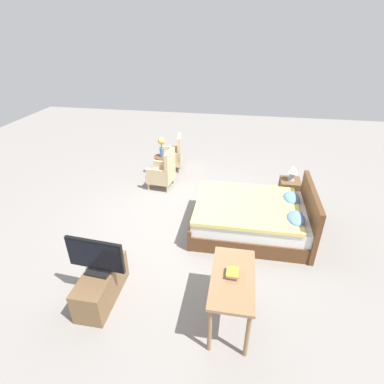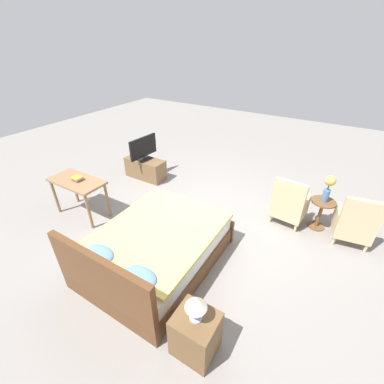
{
  "view_description": "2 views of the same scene",
  "coord_description": "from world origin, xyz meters",
  "px_view_note": "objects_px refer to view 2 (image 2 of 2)",
  "views": [
    {
      "loc": [
        4.69,
        0.87,
        3.36
      ],
      "look_at": [
        0.01,
        0.06,
        0.68
      ],
      "focal_mm": 28.0,
      "sensor_mm": 36.0,
      "label": 1
    },
    {
      "loc": [
        -1.8,
        3.25,
        2.94
      ],
      "look_at": [
        0.11,
        0.12,
        0.69
      ],
      "focal_mm": 24.0,
      "sensor_mm": 36.0,
      "label": 2
    }
  ],
  "objects_px": {
    "side_table": "(321,211)",
    "flower_vase": "(329,186)",
    "bed": "(155,249)",
    "armchair_by_window_left": "(354,224)",
    "table_lamp": "(196,305)",
    "nightstand": "(196,334)",
    "tv_flatscreen": "(143,148)",
    "book_stack": "(77,179)",
    "tv_stand": "(146,168)",
    "vanity_desk": "(78,185)",
    "armchair_by_window_right": "(289,205)"
  },
  "relations": [
    {
      "from": "side_table",
      "to": "flower_vase",
      "type": "bearing_deg",
      "value": 0.0
    },
    {
      "from": "bed",
      "to": "armchair_by_window_left",
      "type": "height_order",
      "value": "bed"
    },
    {
      "from": "armchair_by_window_left",
      "to": "side_table",
      "type": "distance_m",
      "value": 0.53
    },
    {
      "from": "bed",
      "to": "table_lamp",
      "type": "height_order",
      "value": "bed"
    },
    {
      "from": "flower_vase",
      "to": "nightstand",
      "type": "height_order",
      "value": "flower_vase"
    },
    {
      "from": "nightstand",
      "to": "tv_flatscreen",
      "type": "bearing_deg",
      "value": -42.52
    },
    {
      "from": "nightstand",
      "to": "book_stack",
      "type": "relative_size",
      "value": 3.03
    },
    {
      "from": "flower_vase",
      "to": "tv_stand",
      "type": "height_order",
      "value": "flower_vase"
    },
    {
      "from": "tv_flatscreen",
      "to": "tv_stand",
      "type": "bearing_deg",
      "value": 175.64
    },
    {
      "from": "nightstand",
      "to": "tv_stand",
      "type": "relative_size",
      "value": 0.58
    },
    {
      "from": "vanity_desk",
      "to": "book_stack",
      "type": "height_order",
      "value": "book_stack"
    },
    {
      "from": "tv_flatscreen",
      "to": "armchair_by_window_right",
      "type": "bearing_deg",
      "value": 179.74
    },
    {
      "from": "table_lamp",
      "to": "tv_stand",
      "type": "xyz_separation_m",
      "value": [
        3.05,
        -2.8,
        -0.53
      ]
    },
    {
      "from": "book_stack",
      "to": "flower_vase",
      "type": "bearing_deg",
      "value": -153.84
    },
    {
      "from": "armchair_by_window_right",
      "to": "tv_flatscreen",
      "type": "height_order",
      "value": "tv_flatscreen"
    },
    {
      "from": "nightstand",
      "to": "vanity_desk",
      "type": "relative_size",
      "value": 0.53
    },
    {
      "from": "tv_stand",
      "to": "book_stack",
      "type": "relative_size",
      "value": 5.25
    },
    {
      "from": "tv_flatscreen",
      "to": "side_table",
      "type": "bearing_deg",
      "value": -178.01
    },
    {
      "from": "flower_vase",
      "to": "vanity_desk",
      "type": "distance_m",
      "value": 4.31
    },
    {
      "from": "nightstand",
      "to": "tv_flatscreen",
      "type": "relative_size",
      "value": 0.71
    },
    {
      "from": "side_table",
      "to": "book_stack",
      "type": "height_order",
      "value": "book_stack"
    },
    {
      "from": "tv_flatscreen",
      "to": "vanity_desk",
      "type": "bearing_deg",
      "value": 88.62
    },
    {
      "from": "flower_vase",
      "to": "book_stack",
      "type": "xyz_separation_m",
      "value": [
        3.85,
        1.89,
        -0.07
      ]
    },
    {
      "from": "tv_flatscreen",
      "to": "flower_vase",
      "type": "bearing_deg",
      "value": -178.01
    },
    {
      "from": "armchair_by_window_right",
      "to": "tv_stand",
      "type": "bearing_deg",
      "value": -0.25
    },
    {
      "from": "table_lamp",
      "to": "armchair_by_window_right",
      "type": "bearing_deg",
      "value": -95.5
    },
    {
      "from": "armchair_by_window_right",
      "to": "flower_vase",
      "type": "relative_size",
      "value": 1.93
    },
    {
      "from": "table_lamp",
      "to": "tv_stand",
      "type": "relative_size",
      "value": 0.34
    },
    {
      "from": "side_table",
      "to": "tv_flatscreen",
      "type": "relative_size",
      "value": 0.7
    },
    {
      "from": "armchair_by_window_right",
      "to": "book_stack",
      "type": "distance_m",
      "value": 3.79
    },
    {
      "from": "bed",
      "to": "table_lamp",
      "type": "distance_m",
      "value": 1.43
    },
    {
      "from": "bed",
      "to": "nightstand",
      "type": "height_order",
      "value": "bed"
    },
    {
      "from": "armchair_by_window_right",
      "to": "nightstand",
      "type": "height_order",
      "value": "armchair_by_window_right"
    },
    {
      "from": "tv_flatscreen",
      "to": "book_stack",
      "type": "bearing_deg",
      "value": 89.32
    },
    {
      "from": "armchair_by_window_left",
      "to": "table_lamp",
      "type": "distance_m",
      "value": 3.09
    },
    {
      "from": "side_table",
      "to": "vanity_desk",
      "type": "xyz_separation_m",
      "value": [
        3.87,
        1.9,
        0.28
      ]
    },
    {
      "from": "armchair_by_window_right",
      "to": "bed",
      "type": "bearing_deg",
      "value": 55.56
    },
    {
      "from": "vanity_desk",
      "to": "armchair_by_window_left",
      "type": "bearing_deg",
      "value": -158.2
    },
    {
      "from": "nightstand",
      "to": "armchair_by_window_right",
      "type": "bearing_deg",
      "value": -95.5
    },
    {
      "from": "tv_stand",
      "to": "book_stack",
      "type": "distance_m",
      "value": 1.84
    },
    {
      "from": "armchair_by_window_left",
      "to": "tv_flatscreen",
      "type": "bearing_deg",
      "value": -0.19
    },
    {
      "from": "bed",
      "to": "table_lamp",
      "type": "bearing_deg",
      "value": 146.49
    },
    {
      "from": "armchair_by_window_left",
      "to": "nightstand",
      "type": "bearing_deg",
      "value": 65.26
    },
    {
      "from": "armchair_by_window_left",
      "to": "nightstand",
      "type": "height_order",
      "value": "armchair_by_window_left"
    },
    {
      "from": "tv_flatscreen",
      "to": "armchair_by_window_left",
      "type": "bearing_deg",
      "value": 179.81
    },
    {
      "from": "tv_flatscreen",
      "to": "book_stack",
      "type": "relative_size",
      "value": 4.28
    },
    {
      "from": "armchair_by_window_left",
      "to": "vanity_desk",
      "type": "distance_m",
      "value": 4.72
    },
    {
      "from": "armchair_by_window_right",
      "to": "tv_flatscreen",
      "type": "bearing_deg",
      "value": -0.26
    },
    {
      "from": "bed",
      "to": "flower_vase",
      "type": "relative_size",
      "value": 4.28
    },
    {
      "from": "table_lamp",
      "to": "tv_stand",
      "type": "distance_m",
      "value": 4.17
    }
  ]
}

